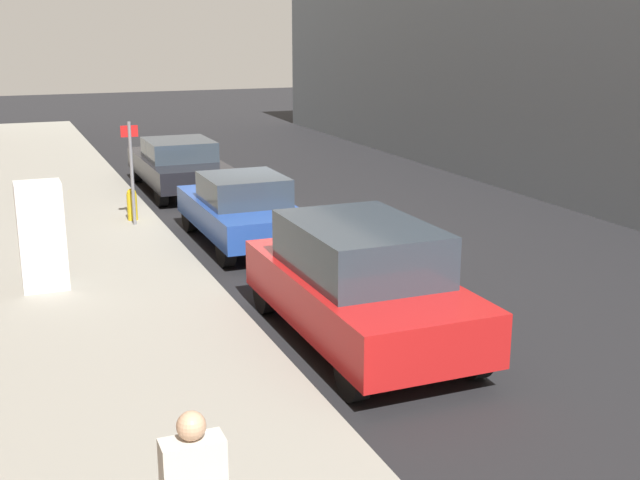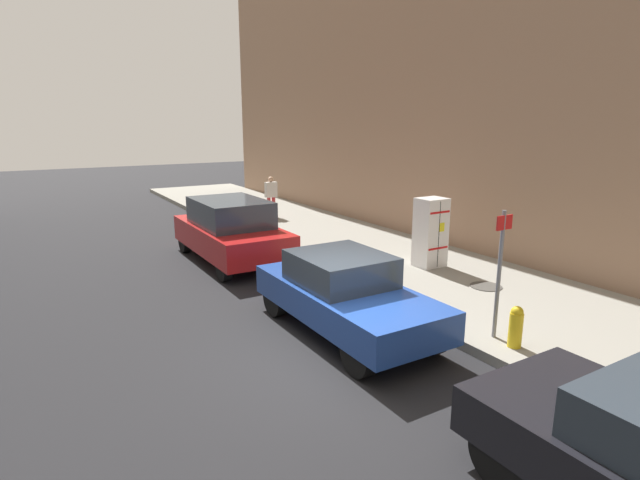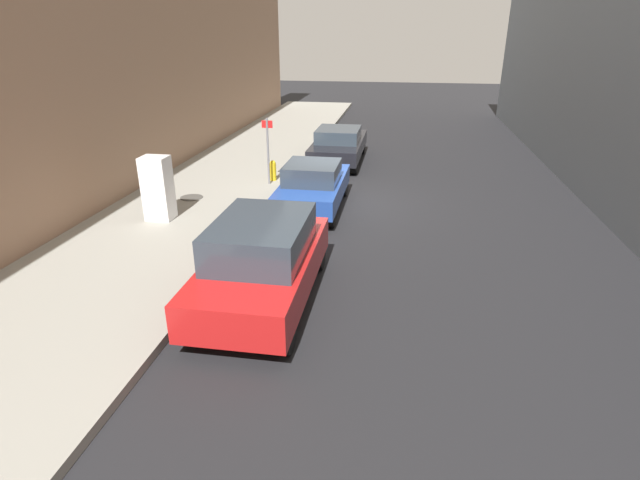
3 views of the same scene
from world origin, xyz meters
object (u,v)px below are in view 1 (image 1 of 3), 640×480
at_px(discarded_refrigerator, 42,236).
at_px(parked_suv_red, 359,282).
at_px(parked_hatchback_blue, 242,209).
at_px(street_sign_post, 132,167).
at_px(parked_sedan_dark, 178,164).
at_px(fire_hydrant, 132,204).

distance_m(discarded_refrigerator, parked_suv_red, 5.37).
bearing_deg(discarded_refrigerator, parked_hatchback_blue, 26.81).
height_order(discarded_refrigerator, street_sign_post, street_sign_post).
bearing_deg(parked_sedan_dark, discarded_refrigerator, -116.56).
distance_m(street_sign_post, parked_hatchback_blue, 2.70).
distance_m(fire_hydrant, parked_sedan_dark, 4.06).
xyz_separation_m(discarded_refrigerator, parked_suv_red, (3.94, -3.64, -0.17)).
xyz_separation_m(street_sign_post, fire_hydrant, (0.03, 0.44, -0.89)).
height_order(parked_hatchback_blue, parked_sedan_dark, parked_hatchback_blue).
distance_m(discarded_refrigerator, parked_sedan_dark, 8.82).
bearing_deg(parked_hatchback_blue, discarded_refrigerator, -153.19).
bearing_deg(fire_hydrant, discarded_refrigerator, -116.31).
relative_size(street_sign_post, fire_hydrant, 3.13).
distance_m(street_sign_post, fire_hydrant, 0.99).
height_order(street_sign_post, parked_sedan_dark, street_sign_post).
bearing_deg(discarded_refrigerator, parked_sedan_dark, 63.44).
distance_m(fire_hydrant, parked_hatchback_blue, 2.93).
bearing_deg(street_sign_post, parked_hatchback_blue, -44.68).
bearing_deg(street_sign_post, discarded_refrigerator, -118.50).
xyz_separation_m(discarded_refrigerator, parked_hatchback_blue, (3.94, 1.99, -0.31)).
xyz_separation_m(discarded_refrigerator, parked_sedan_dark, (3.94, 7.88, -0.30)).
bearing_deg(discarded_refrigerator, parked_suv_red, -42.70).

